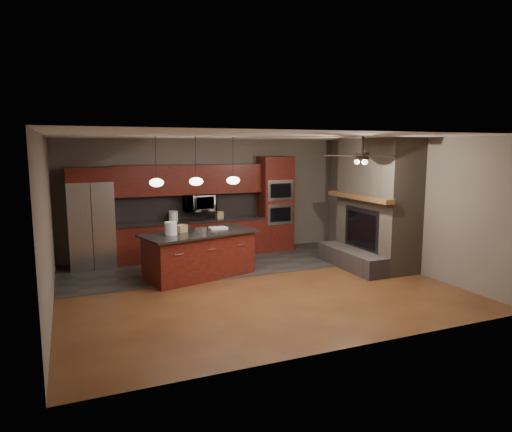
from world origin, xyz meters
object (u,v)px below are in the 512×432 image
microwave (199,203)px  kitchen_island (200,254)px  paint_tray (218,228)px  counter_bucket (173,216)px  refrigerator (91,218)px  cardboard_box (181,229)px  white_bucket (171,228)px  paint_can (202,230)px  oven_tower (275,204)px  counter_box (220,215)px

microwave → kitchen_island: microwave is taller
paint_tray → counter_bucket: (-0.61, 1.49, 0.08)m
refrigerator → cardboard_box: size_ratio=9.60×
kitchen_island → counter_bucket: bearing=80.1°
white_bucket → paint_tray: 1.09m
paint_can → counter_bucket: size_ratio=0.69×
oven_tower → paint_can: size_ratio=14.48×
counter_bucket → paint_tray: bearing=-67.8°
white_bucket → counter_bucket: 1.83m
refrigerator → paint_can: 2.64m
oven_tower → kitchen_island: oven_tower is taller
kitchen_island → paint_tray: 0.70m
kitchen_island → counter_bucket: counter_bucket is taller
microwave → kitchen_island: 2.01m
cardboard_box → counter_bucket: counter_bucket is taller
cardboard_box → counter_bucket: bearing=47.1°
microwave → kitchen_island: size_ratio=0.30×
counter_box → microwave: bearing=163.3°
refrigerator → counter_box: (2.93, 0.03, -0.10)m
kitchen_island → paint_tray: size_ratio=6.87×
oven_tower → counter_box: oven_tower is taller
kitchen_island → paint_tray: paint_tray is taller
paint_tray → white_bucket: bearing=-164.7°
kitchen_island → paint_can: bearing=-78.6°
white_bucket → cardboard_box: size_ratio=1.12×
kitchen_island → white_bucket: (-0.58, -0.07, 0.58)m
cardboard_box → paint_tray: bearing=-31.4°
kitchen_island → microwave: bearing=59.4°
microwave → cardboard_box: 1.83m
refrigerator → kitchen_island: size_ratio=0.89×
white_bucket → counter_bucket: white_bucket is taller
cardboard_box → counter_bucket: (0.19, 1.55, 0.03)m
cardboard_box → counter_bucket: size_ratio=0.95×
white_bucket → kitchen_island: bearing=6.6°
kitchen_island → counter_box: 1.99m
counter_box → cardboard_box: bearing=-135.6°
white_bucket → counter_box: (1.56, 1.72, -0.06)m
oven_tower → counter_box: 1.52m
kitchen_island → counter_box: counter_box is taller
paint_can → cardboard_box: 0.45m
paint_can → cardboard_box: bearing=147.2°
counter_bucket → microwave: bearing=4.4°
microwave → paint_tray: size_ratio=2.04×
oven_tower → microwave: bearing=178.3°
paint_can → kitchen_island: bearing=116.1°
cardboard_box → counter_box: (1.30, 1.50, -0.01)m
microwave → white_bucket: 2.14m
paint_tray → refrigerator: bearing=150.1°
oven_tower → counter_bucket: oven_tower is taller
white_bucket → counter_box: white_bucket is taller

